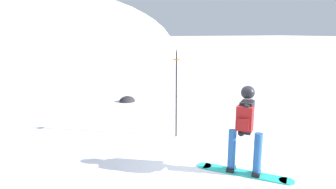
# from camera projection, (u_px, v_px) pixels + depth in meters

# --- Properties ---
(ground_plane) EXTENTS (300.00, 300.00, 0.00)m
(ground_plane) POSITION_uv_depth(u_px,v_px,m) (216.00, 169.00, 6.00)
(ground_plane) COLOR white
(ridge_peak_main) EXTENTS (34.91, 31.42, 15.51)m
(ridge_peak_main) POSITION_uv_depth(u_px,v_px,m) (36.00, 53.00, 37.17)
(ridge_peak_main) COLOR white
(ridge_peak_main) RESTS_ON ground
(snowboarder_main) EXTENTS (1.31, 1.45, 1.71)m
(snowboarder_main) POSITION_uv_depth(u_px,v_px,m) (245.00, 128.00, 5.59)
(snowboarder_main) COLOR #23B7A3
(snowboarder_main) RESTS_ON ground
(piste_marker_near) EXTENTS (0.20, 0.20, 2.25)m
(piste_marker_near) POSITION_uv_depth(u_px,v_px,m) (176.00, 88.00, 7.61)
(piste_marker_near) COLOR black
(piste_marker_near) RESTS_ON ground
(rock_mid) EXTENTS (0.62, 0.53, 0.44)m
(rock_mid) POSITION_uv_depth(u_px,v_px,m) (127.00, 102.00, 11.74)
(rock_mid) COLOR #282628
(rock_mid) RESTS_ON ground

